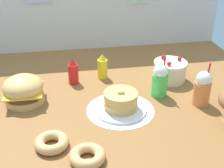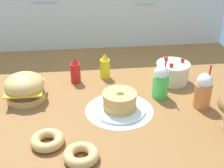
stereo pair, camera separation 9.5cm
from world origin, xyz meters
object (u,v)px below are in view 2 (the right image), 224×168
Objects in this scene: orange_float_cup at (203,91)px; burger at (25,88)px; donut_chocolate at (81,155)px; layer_cake at (173,72)px; ketchup_bottle at (75,71)px; pancake_stack at (120,103)px; donut_pink_glaze at (47,140)px; mustard_bottle at (105,67)px; cream_soda_cup at (161,82)px.

burger is at bearing 169.10° from orange_float_cup.
burger reaches higher than donut_chocolate.
burger is 1.05m from layer_cake.
pancake_stack is at bearing -57.38° from ketchup_bottle.
pancake_stack is 1.83× the size of donut_pink_glaze.
mustard_bottle is 1.08× the size of donut_chocolate.
cream_soda_cup is at bearing 45.82° from donut_chocolate.
donut_pink_glaze is at bearing -102.51° from ketchup_bottle.
donut_chocolate is (0.35, -0.63, -0.06)m from burger.
cream_soda_cup is at bearing 25.42° from pancake_stack.
cream_soda_cup reaches higher than layer_cake.
cream_soda_cup is (0.29, 0.14, 0.06)m from pancake_stack.
orange_float_cup is at bearing 16.06° from donut_pink_glaze.
orange_float_cup reaches higher than ketchup_bottle.
layer_cake reaches higher than donut_chocolate.
pancake_stack is at bearing -84.11° from mustard_bottle.
pancake_stack reaches higher than donut_chocolate.
pancake_stack is 0.56m from layer_cake.
mustard_bottle is (-0.05, 0.47, 0.03)m from pancake_stack.
layer_cake is 1.34× the size of donut_chocolate.
mustard_bottle is at bearing 12.77° from ketchup_bottle.
burger is 0.72m from donut_chocolate.
burger reaches higher than pancake_stack.
mustard_bottle is at bearing 63.46° from donut_pink_glaze.
layer_cake is 0.37m from orange_float_cup.
orange_float_cup is at bearing -39.68° from mustard_bottle.
donut_pink_glaze is at bearing -146.27° from pancake_stack.
orange_float_cup is (0.79, -0.43, 0.02)m from ketchup_bottle.
pancake_stack is at bearing -154.58° from cream_soda_cup.
layer_cake is at bearing 36.22° from donut_pink_glaze.
orange_float_cup is at bearing -10.90° from burger.
donut_chocolate is (-0.54, -0.56, -0.09)m from cream_soda_cup.
burger is at bearing -154.70° from mustard_bottle.
layer_cake is 1.25× the size of mustard_bottle.
ketchup_bottle reaches higher than pancake_stack.
ketchup_bottle is at bearing 32.44° from burger.
layer_cake is 1.03m from donut_chocolate.
pancake_stack is 0.47m from mustard_bottle.
pancake_stack is 1.83× the size of donut_chocolate.
mustard_bottle is at bearing 166.24° from layer_cake.
donut_pink_glaze is (0.18, -0.49, -0.06)m from burger.
cream_soda_cup is 0.83m from donut_pink_glaze.
donut_chocolate is at bearing -102.76° from mustard_bottle.
ketchup_bottle and mustard_bottle have the same top height.
mustard_bottle is at bearing 77.24° from donut_chocolate.
burger is 1.43× the size of donut_chocolate.
cream_soda_cup reaches higher than mustard_bottle.
burger is 0.52m from donut_pink_glaze.
layer_cake is at bearing -5.62° from ketchup_bottle.
donut_chocolate is at bearing -131.88° from layer_cake.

